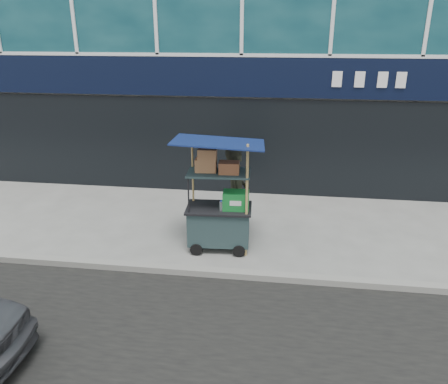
# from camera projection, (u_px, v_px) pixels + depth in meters

# --- Properties ---
(ground) EXTENTS (80.00, 80.00, 0.00)m
(ground) POSITION_uv_depth(u_px,v_px,m) (217.00, 270.00, 7.69)
(ground) COLOR slate
(ground) RESTS_ON ground
(curb) EXTENTS (80.00, 0.18, 0.12)m
(curb) POSITION_uv_depth(u_px,v_px,m) (216.00, 273.00, 7.48)
(curb) COLOR gray
(curb) RESTS_ON ground
(vendor_cart) EXTENTS (1.68, 1.23, 2.19)m
(vendor_cart) POSITION_uv_depth(u_px,v_px,m) (220.00, 211.00, 8.20)
(vendor_cart) COLOR #1C2D30
(vendor_cart) RESTS_ON ground
(vendor_man) EXTENTS (0.56, 0.75, 1.89)m
(vendor_man) POSITION_uv_depth(u_px,v_px,m) (236.00, 192.00, 8.64)
(vendor_man) COLOR black
(vendor_man) RESTS_ON ground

